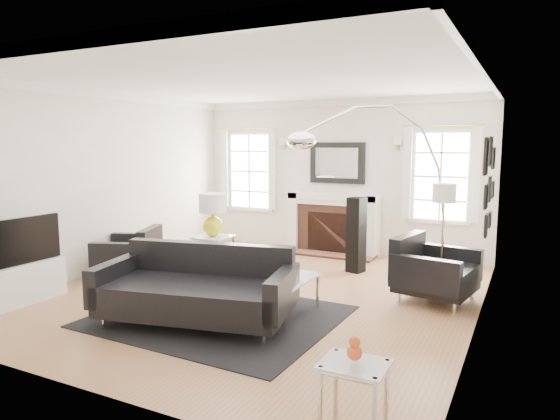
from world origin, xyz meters
The scene contains 25 objects.
floor centered at (0.00, 0.00, 0.00)m, with size 6.00×6.00×0.00m, color #9D6C42.
back_wall centered at (0.00, 3.00, 1.40)m, with size 5.50×0.04×2.80m, color white.
front_wall centered at (0.00, -3.00, 1.40)m, with size 5.50×0.04×2.80m, color white.
left_wall centered at (-2.75, 0.00, 1.40)m, with size 0.04×6.00×2.80m, color white.
right_wall centered at (2.75, 0.00, 1.40)m, with size 0.04×6.00×2.80m, color white.
ceiling centered at (0.00, 0.00, 2.80)m, with size 5.50×6.00×0.02m, color white.
crown_molding centered at (0.00, 0.00, 2.74)m, with size 5.50×6.00×0.12m, color white.
fireplace centered at (0.00, 2.79, 0.54)m, with size 1.70×0.69×1.11m.
mantel_mirror centered at (0.00, 2.95, 1.65)m, with size 1.05×0.07×0.75m.
window_left centered at (-1.85, 2.95, 1.46)m, with size 1.24×0.15×1.62m.
window_right centered at (1.85, 2.95, 1.46)m, with size 1.24×0.15×1.62m.
gallery_wall centered at (2.72, 1.30, 1.53)m, with size 0.04×1.73×1.29m.
tv_unit centered at (-2.44, -1.70, 0.33)m, with size 0.35×1.00×1.09m.
area_rug centered at (0.05, -1.06, 0.01)m, with size 2.65×2.21×0.01m, color black.
sofa centered at (-0.04, -1.31, 0.38)m, with size 2.30×1.40×0.70m.
armchair_left centered at (-2.14, -0.12, 0.34)m, with size 1.09×1.15×0.62m.
armchair_right centered at (2.13, 0.71, 0.38)m, with size 1.05×1.14×0.68m.
coffee_table centered at (0.50, -0.71, 0.41)m, with size 1.00×1.00×0.44m.
side_table_left centered at (-1.14, 0.59, 0.47)m, with size 0.53×0.53×0.58m.
nesting_table centered at (2.20, -2.58, 0.39)m, with size 0.46×0.38×0.50m.
gourd_lamp centered at (-1.14, 0.59, 0.96)m, with size 0.42×0.42×0.66m.
orange_vase centered at (2.20, -2.58, 0.60)m, with size 0.11×0.11×0.17m.
arc_floor_lamp centered at (1.45, 0.48, 1.39)m, with size 1.82×1.68×2.57m.
stick_floor_lamp centered at (2.20, 1.04, 1.28)m, with size 0.30×0.30×1.48m.
speaker_tower centered at (0.82, 1.65, 0.59)m, with size 0.23×0.23×1.17m, color black.
Camera 1 is at (3.21, -5.71, 1.99)m, focal length 32.00 mm.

